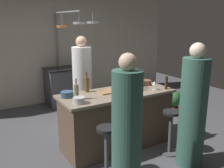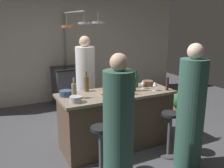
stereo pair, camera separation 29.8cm
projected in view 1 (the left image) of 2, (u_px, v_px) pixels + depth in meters
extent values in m
plane|color=#4C4C51|center=(117.00, 145.00, 4.07)|extent=(9.00, 9.00, 0.00)
cube|color=beige|center=(56.00, 49.00, 6.12)|extent=(6.40, 0.16, 2.60)
cube|color=brown|center=(117.00, 121.00, 3.96)|extent=(1.72, 0.66, 0.86)
cube|color=gray|center=(117.00, 94.00, 3.85)|extent=(1.80, 0.72, 0.04)
cube|color=#47474C|center=(63.00, 87.00, 6.00)|extent=(0.76, 0.60, 0.86)
cube|color=black|center=(62.00, 69.00, 5.89)|extent=(0.80, 0.64, 0.03)
cylinder|color=white|center=(83.00, 87.00, 4.70)|extent=(0.36, 0.36, 1.51)
sphere|color=#D8AD8C|center=(81.00, 42.00, 4.49)|extent=(0.21, 0.21, 0.21)
cylinder|color=#4C4C51|center=(107.00, 152.00, 3.20)|extent=(0.06, 0.06, 0.62)
cylinder|color=black|center=(106.00, 129.00, 3.12)|extent=(0.26, 0.26, 0.04)
cylinder|color=#33594C|center=(127.00, 133.00, 2.84)|extent=(0.35, 0.35, 1.46)
sphere|color=#D8AD8C|center=(128.00, 62.00, 2.63)|extent=(0.20, 0.20, 0.20)
cylinder|color=#4C4C51|center=(169.00, 152.00, 3.83)|extent=(0.28, 0.28, 0.02)
cylinder|color=#4C4C51|center=(170.00, 133.00, 3.75)|extent=(0.06, 0.06, 0.62)
cylinder|color=black|center=(172.00, 112.00, 3.67)|extent=(0.26, 0.26, 0.04)
cylinder|color=#33594C|center=(193.00, 114.00, 3.36)|extent=(0.36, 0.36, 1.51)
sphere|color=beige|center=(198.00, 51.00, 3.15)|extent=(0.21, 0.21, 0.21)
cylinder|color=gray|center=(58.00, 59.00, 6.05)|extent=(0.04, 0.04, 2.15)
cylinder|color=gray|center=(66.00, 12.00, 5.22)|extent=(0.04, 1.36, 0.04)
cylinder|color=#B26638|center=(62.00, 26.00, 4.70)|extent=(0.21, 0.21, 0.04)
cylinder|color=gray|center=(62.00, 19.00, 4.67)|extent=(0.01, 0.01, 0.28)
cylinder|color=gray|center=(80.00, 23.00, 4.82)|extent=(0.27, 0.27, 0.04)
cylinder|color=gray|center=(79.00, 17.00, 4.83)|extent=(0.01, 0.01, 0.22)
cylinder|color=gray|center=(93.00, 22.00, 4.99)|extent=(0.25, 0.25, 0.04)
cylinder|color=gray|center=(93.00, 17.00, 4.98)|extent=(0.01, 0.01, 0.21)
cylinder|color=brown|center=(173.00, 110.00, 5.46)|extent=(0.24, 0.24, 0.16)
sphere|color=#2D6633|center=(174.00, 98.00, 5.40)|extent=(0.36, 0.36, 0.36)
cube|color=#997047|center=(108.00, 92.00, 3.86)|extent=(0.32, 0.22, 0.02)
cylinder|color=#382319|center=(166.00, 83.00, 4.01)|extent=(0.05, 0.05, 0.21)
cylinder|color=brown|center=(87.00, 85.00, 3.85)|extent=(0.07, 0.07, 0.23)
cylinder|color=brown|center=(86.00, 74.00, 3.81)|extent=(0.03, 0.03, 0.08)
cylinder|color=#143319|center=(134.00, 84.00, 3.92)|extent=(0.07, 0.07, 0.21)
cylinder|color=#143319|center=(134.00, 75.00, 3.88)|extent=(0.03, 0.03, 0.08)
cylinder|color=black|center=(124.00, 87.00, 3.71)|extent=(0.07, 0.07, 0.22)
cylinder|color=black|center=(124.00, 77.00, 3.68)|extent=(0.03, 0.03, 0.08)
cylinder|color=#193D23|center=(135.00, 81.00, 4.16)|extent=(0.07, 0.07, 0.20)
cylinder|color=#193D23|center=(135.00, 72.00, 4.12)|extent=(0.03, 0.03, 0.08)
cylinder|color=gray|center=(76.00, 92.00, 3.48)|extent=(0.07, 0.07, 0.22)
cylinder|color=gray|center=(76.00, 81.00, 3.44)|extent=(0.03, 0.03, 0.08)
cylinder|color=silver|center=(142.00, 88.00, 4.09)|extent=(0.06, 0.06, 0.01)
cylinder|color=silver|center=(142.00, 86.00, 4.08)|extent=(0.01, 0.01, 0.07)
cone|color=silver|center=(142.00, 81.00, 4.06)|extent=(0.07, 0.07, 0.06)
cylinder|color=silver|center=(154.00, 90.00, 3.99)|extent=(0.06, 0.06, 0.01)
cylinder|color=silver|center=(154.00, 87.00, 3.98)|extent=(0.01, 0.01, 0.07)
cone|color=silver|center=(154.00, 83.00, 3.96)|extent=(0.07, 0.07, 0.06)
cylinder|color=brown|center=(146.00, 82.00, 4.29)|extent=(0.18, 0.18, 0.08)
cylinder|color=#334C6B|center=(67.00, 94.00, 3.60)|extent=(0.18, 0.18, 0.08)
cylinder|color=#B7B7BC|center=(79.00, 100.00, 3.33)|extent=(0.16, 0.16, 0.08)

